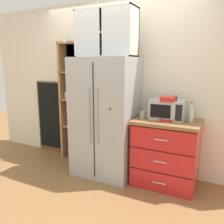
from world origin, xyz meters
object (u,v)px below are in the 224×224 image
Objects in this scene: bottle_clear at (191,113)px; mug_sage at (143,115)px; refrigerator at (106,117)px; coffee_maker at (168,108)px; microwave at (168,109)px; chalkboard_menu at (52,117)px.

mug_sage is at bearing -171.01° from bottle_clear.
refrigerator reaches higher than coffee_maker.
coffee_maker is 0.35m from mug_sage.
coffee_maker reaches higher than bottle_clear.
chalkboard_menu is (-2.18, 0.22, -0.37)m from microwave.
chalkboard_menu reaches higher than mug_sage.
chalkboard_menu is at bearing 173.18° from coffee_maker.
mug_sage is at bearing -10.23° from chalkboard_menu.
bottle_clear is at bearing 3.69° from refrigerator.
coffee_maker is at bearing -70.41° from microwave.
coffee_maker is 0.24× the size of chalkboard_menu.
microwave is 0.34m from mug_sage.
chalkboard_menu reaches higher than bottle_clear.
bottle_clear is 0.19× the size of chalkboard_menu.
coffee_maker is 2.25m from chalkboard_menu.
chalkboard_menu is (-1.30, 0.32, -0.20)m from refrigerator.
mug_sage is 1.93m from chalkboard_menu.
refrigerator is 0.90m from microwave.
refrigerator is 15.29× the size of mug_sage.
bottle_clear reaches higher than mug_sage.
bottle_clear is (0.61, 0.10, 0.06)m from mug_sage.
coffee_maker reaches higher than mug_sage.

